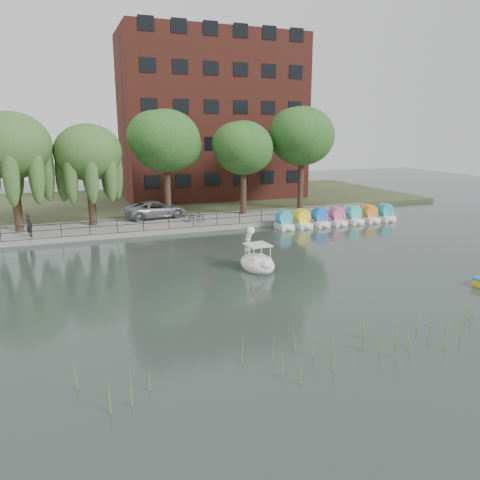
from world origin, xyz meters
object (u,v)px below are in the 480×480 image
minivan (156,208)px  pedestrian (29,223)px  swan_boat (257,260)px  bicycle (194,216)px

minivan → pedestrian: 10.89m
minivan → pedestrian: pedestrian is taller
pedestrian → swan_boat: bearing=-167.3°
minivan → pedestrian: bearing=104.1°
pedestrian → bicycle: bearing=-119.5°
pedestrian → swan_boat: size_ratio=0.66×
pedestrian → swan_boat: (12.88, -12.43, -0.86)m
pedestrian → minivan: bearing=-102.1°
minivan → bicycle: minivan is taller
bicycle → pedestrian: size_ratio=0.87×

